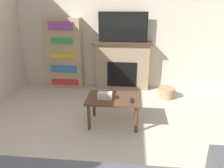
# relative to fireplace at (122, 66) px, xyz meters

# --- Properties ---
(wall_back) EXTENTS (5.41, 0.06, 2.70)m
(wall_back) POSITION_rel_fireplace_xyz_m (-0.11, 0.14, 0.82)
(wall_back) COLOR beige
(wall_back) RESTS_ON ground_plane
(fireplace) EXTENTS (1.26, 0.28, 1.05)m
(fireplace) POSITION_rel_fireplace_xyz_m (0.00, 0.00, 0.00)
(fireplace) COLOR tan
(fireplace) RESTS_ON ground_plane
(tv) EXTENTS (1.02, 0.03, 0.62)m
(tv) POSITION_rel_fireplace_xyz_m (-0.00, -0.02, 0.83)
(tv) COLOR black
(tv) RESTS_ON fireplace
(coffee_table) EXTENTS (0.84, 0.56, 0.46)m
(coffee_table) POSITION_rel_fireplace_xyz_m (-0.04, -1.57, -0.14)
(coffee_table) COLOR brown
(coffee_table) RESTS_ON ground_plane
(tissue_box) EXTENTS (0.22, 0.12, 0.10)m
(tissue_box) POSITION_rel_fireplace_xyz_m (-0.18, -1.61, -0.02)
(tissue_box) COLOR beige
(tissue_box) RESTS_ON coffee_table
(remote_control) EXTENTS (0.04, 0.15, 0.02)m
(remote_control) POSITION_rel_fireplace_xyz_m (0.24, -1.67, -0.06)
(remote_control) COLOR black
(remote_control) RESTS_ON coffee_table
(bookshelf) EXTENTS (0.77, 0.29, 1.54)m
(bookshelf) POSITION_rel_fireplace_xyz_m (-1.28, -0.02, 0.24)
(bookshelf) COLOR tan
(bookshelf) RESTS_ON ground_plane
(storage_basket) EXTENTS (0.35, 0.35, 0.21)m
(storage_basket) POSITION_rel_fireplace_xyz_m (0.94, -0.43, -0.43)
(storage_basket) COLOR tan
(storage_basket) RESTS_ON ground_plane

